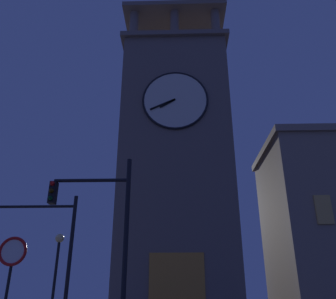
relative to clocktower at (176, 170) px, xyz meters
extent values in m
cube|color=#75665B|center=(0.00, -0.03, -0.58)|extent=(7.75, 8.27, 20.05)
cube|color=#75665B|center=(0.00, -0.03, 9.64)|extent=(8.35, 8.87, 0.40)
cylinder|color=#75665B|center=(-3.28, 3.51, 11.15)|extent=(0.70, 0.70, 2.61)
cylinder|color=#75665B|center=(0.00, 3.51, 11.15)|extent=(0.70, 0.70, 2.61)
cylinder|color=#75665B|center=(3.28, 3.51, 11.15)|extent=(0.70, 0.70, 2.61)
cylinder|color=#75665B|center=(-3.28, -3.56, 11.15)|extent=(0.70, 0.70, 2.61)
cylinder|color=#75665B|center=(0.00, -3.56, 11.15)|extent=(0.70, 0.70, 2.61)
cylinder|color=#75665B|center=(3.28, -3.56, 11.15)|extent=(0.70, 0.70, 2.61)
cube|color=#75665B|center=(0.00, -0.03, 12.65)|extent=(8.35, 8.87, 0.40)
cylinder|color=black|center=(0.00, -0.03, 14.55)|extent=(0.12, 0.12, 3.39)
cylinder|color=silver|center=(0.00, 4.17, 3.77)|extent=(4.50, 0.12, 4.50)
torus|color=black|center=(0.00, 4.19, 3.77)|extent=(4.66, 0.16, 4.66)
cube|color=black|center=(0.53, 4.27, 3.45)|extent=(1.12, 0.06, 0.74)
cube|color=black|center=(0.87, 4.27, 3.37)|extent=(1.79, 0.06, 0.90)
cube|color=orange|center=(0.00, 4.06, -8.60)|extent=(3.20, 0.24, 4.00)
cube|color=#E0B259|center=(-9.07, 3.93, -4.05)|extent=(1.00, 0.12, 1.80)
cylinder|color=black|center=(1.54, 14.16, -7.62)|extent=(0.16, 0.16, 5.95)
cylinder|color=black|center=(2.81, 14.16, -5.40)|extent=(2.53, 0.12, 0.12)
cube|color=black|center=(4.07, 14.16, -5.82)|extent=(0.22, 0.30, 0.75)
sphere|color=red|center=(4.07, 14.34, -5.55)|extent=(0.16, 0.16, 0.16)
sphere|color=#392705|center=(4.07, 14.34, -5.80)|extent=(0.16, 0.16, 0.16)
sphere|color=#063316|center=(4.07, 14.34, -6.05)|extent=(0.16, 0.16, 0.16)
cylinder|color=black|center=(4.30, 10.75, -7.79)|extent=(0.16, 0.16, 5.61)
cylinder|color=black|center=(6.31, 10.75, -5.44)|extent=(4.02, 0.12, 0.12)
cylinder|color=black|center=(5.94, 7.41, -8.54)|extent=(0.14, 0.14, 4.13)
sphere|color=#F9DB8C|center=(5.94, 7.41, -6.25)|extent=(0.44, 0.44, 0.44)
cylinder|color=white|center=(4.35, 15.78, -7.92)|extent=(0.70, 0.04, 0.70)
torus|color=red|center=(4.35, 15.80, -7.92)|extent=(0.78, 0.08, 0.78)
camera|label=1|loc=(-0.13, 25.41, -9.09)|focal=37.44mm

